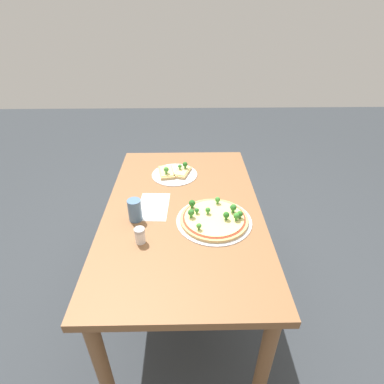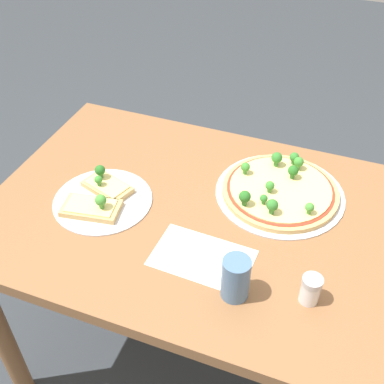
# 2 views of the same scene
# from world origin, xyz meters

# --- Properties ---
(ground_plane) EXTENTS (8.00, 8.00, 0.00)m
(ground_plane) POSITION_xyz_m (0.00, 0.00, 0.00)
(ground_plane) COLOR #33383D
(dining_table) EXTENTS (1.29, 0.78, 0.72)m
(dining_table) POSITION_xyz_m (0.00, 0.00, 0.63)
(dining_table) COLOR brown
(dining_table) RESTS_ON ground_plane
(pizza_tray_whole) EXTENTS (0.36, 0.36, 0.07)m
(pizza_tray_whole) POSITION_xyz_m (0.11, 0.15, 0.74)
(pizza_tray_whole) COLOR silver
(pizza_tray_whole) RESTS_ON dining_table
(pizza_tray_slice) EXTENTS (0.27, 0.27, 0.07)m
(pizza_tray_slice) POSITION_xyz_m (-0.34, -0.05, 0.74)
(pizza_tray_slice) COLOR silver
(pizza_tray_slice) RESTS_ON dining_table
(drinking_cup) EXTENTS (0.06, 0.06, 0.11)m
(drinking_cup) POSITION_xyz_m (0.09, -0.22, 0.78)
(drinking_cup) COLOR #4C7099
(drinking_cup) RESTS_ON dining_table
(condiment_shaker) EXTENTS (0.05, 0.05, 0.07)m
(condiment_shaker) POSITION_xyz_m (0.25, -0.18, 0.76)
(condiment_shaker) COLOR silver
(condiment_shaker) RESTS_ON dining_table
(paper_menu) EXTENTS (0.25, 0.16, 0.00)m
(paper_menu) POSITION_xyz_m (-0.01, -0.15, 0.72)
(paper_menu) COLOR white
(paper_menu) RESTS_ON dining_table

